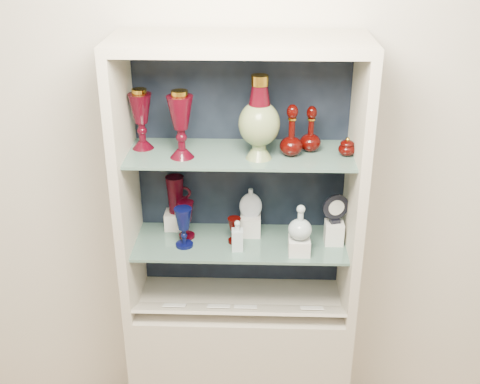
{
  "coord_description": "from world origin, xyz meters",
  "views": [
    {
      "loc": [
        0.07,
        -0.75,
        2.38
      ],
      "look_at": [
        0.0,
        1.53,
        1.3
      ],
      "focal_mm": 45.0,
      "sensor_mm": 36.0,
      "label": 1
    }
  ],
  "objects_px": {
    "ruby_decanter_a": "(292,127)",
    "ruby_goblet_small": "(234,230)",
    "ruby_goblet_tall": "(186,220)",
    "clear_square_bottle": "(237,235)",
    "pedestal_lamp_right": "(181,125)",
    "clear_round_decanter": "(300,223)",
    "ruby_pitcher": "(175,194)",
    "cobalt_goblet": "(184,227)",
    "flat_flask": "(251,202)",
    "enamel_urn": "(259,118)",
    "ruby_decanter_b": "(311,128)",
    "pedestal_lamp_left": "(141,119)",
    "cameo_medallion": "(336,208)",
    "lidded_bowl": "(347,146)"
  },
  "relations": [
    {
      "from": "clear_square_bottle",
      "to": "cameo_medallion",
      "type": "xyz_separation_m",
      "value": [
        0.42,
        0.07,
        0.1
      ]
    },
    {
      "from": "pedestal_lamp_right",
      "to": "clear_round_decanter",
      "type": "bearing_deg",
      "value": -4.08
    },
    {
      "from": "enamel_urn",
      "to": "ruby_pitcher",
      "type": "bearing_deg",
      "value": 154.52
    },
    {
      "from": "cobalt_goblet",
      "to": "ruby_goblet_small",
      "type": "height_order",
      "value": "cobalt_goblet"
    },
    {
      "from": "ruby_pitcher",
      "to": "cobalt_goblet",
      "type": "bearing_deg",
      "value": -73.31
    },
    {
      "from": "enamel_urn",
      "to": "lidded_bowl",
      "type": "bearing_deg",
      "value": 6.03
    },
    {
      "from": "pedestal_lamp_left",
      "to": "lidded_bowl",
      "type": "relative_size",
      "value": 3.17
    },
    {
      "from": "ruby_goblet_tall",
      "to": "clear_square_bottle",
      "type": "bearing_deg",
      "value": -24.14
    },
    {
      "from": "cobalt_goblet",
      "to": "flat_flask",
      "type": "bearing_deg",
      "value": 21.89
    },
    {
      "from": "cobalt_goblet",
      "to": "ruby_goblet_tall",
      "type": "height_order",
      "value": "cobalt_goblet"
    },
    {
      "from": "clear_square_bottle",
      "to": "ruby_pitcher",
      "type": "bearing_deg",
      "value": 146.14
    },
    {
      "from": "pedestal_lamp_right",
      "to": "clear_square_bottle",
      "type": "bearing_deg",
      "value": -3.63
    },
    {
      "from": "pedestal_lamp_right",
      "to": "ruby_decanter_a",
      "type": "distance_m",
      "value": 0.44
    },
    {
      "from": "ruby_pitcher",
      "to": "clear_round_decanter",
      "type": "distance_m",
      "value": 0.59
    },
    {
      "from": "pedestal_lamp_right",
      "to": "ruby_decanter_b",
      "type": "distance_m",
      "value": 0.53
    },
    {
      "from": "ruby_decanter_a",
      "to": "cameo_medallion",
      "type": "xyz_separation_m",
      "value": [
        0.2,
        0.03,
        -0.37
      ]
    },
    {
      "from": "ruby_decanter_b",
      "to": "clear_round_decanter",
      "type": "bearing_deg",
      "value": -106.2
    },
    {
      "from": "ruby_decanter_a",
      "to": "ruby_goblet_small",
      "type": "height_order",
      "value": "ruby_decanter_a"
    },
    {
      "from": "ruby_decanter_b",
      "to": "clear_square_bottle",
      "type": "xyz_separation_m",
      "value": [
        -0.3,
        -0.1,
        -0.45
      ]
    },
    {
      "from": "ruby_goblet_tall",
      "to": "ruby_pitcher",
      "type": "height_order",
      "value": "ruby_pitcher"
    },
    {
      "from": "pedestal_lamp_right",
      "to": "ruby_decanter_b",
      "type": "xyz_separation_m",
      "value": [
        0.52,
        0.08,
        -0.04
      ]
    },
    {
      "from": "clear_square_bottle",
      "to": "cameo_medallion",
      "type": "height_order",
      "value": "cameo_medallion"
    },
    {
      "from": "lidded_bowl",
      "to": "ruby_decanter_a",
      "type": "bearing_deg",
      "value": -178.33
    },
    {
      "from": "ruby_decanter_b",
      "to": "ruby_goblet_tall",
      "type": "bearing_deg",
      "value": 179.36
    },
    {
      "from": "flat_flask",
      "to": "clear_round_decanter",
      "type": "height_order",
      "value": "flat_flask"
    },
    {
      "from": "pedestal_lamp_left",
      "to": "cameo_medallion",
      "type": "relative_size",
      "value": 1.85
    },
    {
      "from": "enamel_urn",
      "to": "ruby_decanter_a",
      "type": "xyz_separation_m",
      "value": [
        0.13,
        0.03,
        -0.05
      ]
    },
    {
      "from": "enamel_urn",
      "to": "cobalt_goblet",
      "type": "distance_m",
      "value": 0.59
    },
    {
      "from": "ruby_goblet_tall",
      "to": "clear_round_decanter",
      "type": "distance_m",
      "value": 0.51
    },
    {
      "from": "pedestal_lamp_left",
      "to": "pedestal_lamp_right",
      "type": "height_order",
      "value": "pedestal_lamp_right"
    },
    {
      "from": "pedestal_lamp_left",
      "to": "cameo_medallion",
      "type": "height_order",
      "value": "pedestal_lamp_left"
    },
    {
      "from": "ruby_goblet_tall",
      "to": "cameo_medallion",
      "type": "relative_size",
      "value": 1.27
    },
    {
      "from": "pedestal_lamp_left",
      "to": "clear_round_decanter",
      "type": "relative_size",
      "value": 1.69
    },
    {
      "from": "ruby_decanter_b",
      "to": "ruby_goblet_tall",
      "type": "distance_m",
      "value": 0.68
    },
    {
      "from": "enamel_urn",
      "to": "cobalt_goblet",
      "type": "bearing_deg",
      "value": 178.36
    },
    {
      "from": "cobalt_goblet",
      "to": "ruby_goblet_tall",
      "type": "bearing_deg",
      "value": 88.51
    },
    {
      "from": "ruby_decanter_a",
      "to": "clear_square_bottle",
      "type": "bearing_deg",
      "value": -168.08
    },
    {
      "from": "ruby_decanter_a",
      "to": "clear_square_bottle",
      "type": "distance_m",
      "value": 0.52
    },
    {
      "from": "lidded_bowl",
      "to": "ruby_goblet_tall",
      "type": "bearing_deg",
      "value": 175.69
    },
    {
      "from": "ruby_pitcher",
      "to": "flat_flask",
      "type": "height_order",
      "value": "ruby_pitcher"
    },
    {
      "from": "flat_flask",
      "to": "clear_round_decanter",
      "type": "xyz_separation_m",
      "value": [
        0.21,
        -0.16,
        -0.01
      ]
    },
    {
      "from": "ruby_decanter_b",
      "to": "clear_round_decanter",
      "type": "xyz_separation_m",
      "value": [
        -0.03,
        -0.12,
        -0.38
      ]
    },
    {
      "from": "pedestal_lamp_left",
      "to": "cobalt_goblet",
      "type": "bearing_deg",
      "value": -26.96
    },
    {
      "from": "ruby_goblet_small",
      "to": "clear_square_bottle",
      "type": "xyz_separation_m",
      "value": [
        0.02,
        -0.06,
        0.01
      ]
    },
    {
      "from": "ruby_goblet_tall",
      "to": "clear_round_decanter",
      "type": "relative_size",
      "value": 1.16
    },
    {
      "from": "ruby_goblet_tall",
      "to": "clear_square_bottle",
      "type": "xyz_separation_m",
      "value": [
        0.23,
        -0.1,
        -0.02
      ]
    },
    {
      "from": "pedestal_lamp_right",
      "to": "clear_round_decanter",
      "type": "xyz_separation_m",
      "value": [
        0.48,
        -0.03,
        -0.41
      ]
    },
    {
      "from": "pedestal_lamp_right",
      "to": "enamel_urn",
      "type": "distance_m",
      "value": 0.31
    },
    {
      "from": "lidded_bowl",
      "to": "clear_round_decanter",
      "type": "distance_m",
      "value": 0.37
    },
    {
      "from": "enamel_urn",
      "to": "clear_round_decanter",
      "type": "relative_size",
      "value": 2.25
    }
  ]
}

